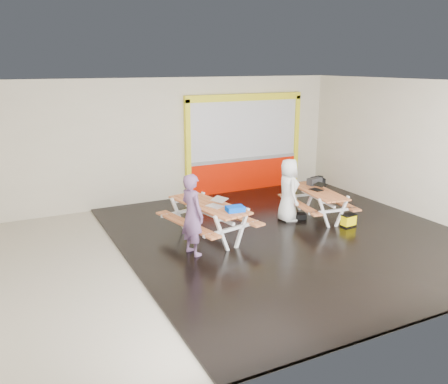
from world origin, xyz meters
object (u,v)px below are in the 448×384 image
picnic_table_left (209,212)px  dark_case (299,216)px  laptop_left (217,204)px  person_right (288,191)px  toolbox (314,181)px  laptop_right (318,188)px  backpack (320,184)px  blue_pouch (235,209)px  person_left (192,215)px  picnic_table_right (318,197)px  fluke_bag (348,220)px

picnic_table_left → dark_case: 2.69m
dark_case → laptop_left: bearing=-170.0°
person_right → toolbox: 1.07m
laptop_right → toolbox: toolbox is taller
picnic_table_left → backpack: size_ratio=5.52×
person_right → laptop_left: 2.29m
person_right → backpack: size_ratio=3.67×
backpack → laptop_right: bearing=-131.8°
blue_pouch → person_left: bearing=175.3°
backpack → dark_case: (-1.04, -0.55, -0.59)m
picnic_table_left → person_left: bearing=-135.3°
blue_pouch → person_right: bearing=26.8°
blue_pouch → dark_case: blue_pouch is taller
blue_pouch → dark_case: (2.35, 0.96, -0.80)m
picnic_table_right → laptop_left: laptop_left is taller
dark_case → laptop_right: bearing=-7.8°
blue_pouch → dark_case: size_ratio=1.09×
toolbox → fluke_bag: (0.01, -1.39, -0.67)m
picnic_table_right → fluke_bag: (0.28, -0.87, -0.40)m
person_right → backpack: bearing=-57.2°
person_left → laptop_left: (0.75, 0.43, 0.01)m
laptop_right → backpack: backpack is taller
picnic_table_left → dark_case: picnic_table_left is taller
laptop_right → toolbox: 0.51m
person_left → picnic_table_right: bearing=-91.4°
picnic_table_right → laptop_left: size_ratio=4.22×
picnic_table_right → person_left: (-3.74, -0.74, 0.31)m
picnic_table_left → fluke_bag: bearing=-13.2°
picnic_table_left → person_right: (2.32, 0.30, 0.15)m
laptop_right → picnic_table_left: bearing=-177.2°
picnic_table_left → fluke_bag: size_ratio=6.53×
picnic_table_left → laptop_right: 3.12m
laptop_right → dark_case: laptop_right is taller
dark_case → person_right: bearing=166.0°
picnic_table_right → backpack: (0.59, 0.69, 0.12)m
picnic_table_right → toolbox: bearing=62.4°
picnic_table_right → person_left: size_ratio=1.21×
laptop_right → dark_case: (-0.49, 0.07, -0.71)m
backpack → fluke_bag: 1.67m
picnic_table_left → laptop_left: 0.35m
blue_pouch → backpack: (3.39, 1.51, -0.21)m
person_right → picnic_table_right: bearing=-92.7°
picnic_table_left → blue_pouch: bearing=-69.3°
blue_pouch → toolbox: bearing=23.5°
picnic_table_right → person_right: size_ratio=1.29×
laptop_left → toolbox: (3.26, 0.83, -0.05)m
laptop_right → toolbox: bearing=62.1°
laptop_right → backpack: 0.84m
blue_pouch → toolbox: size_ratio=0.87×
picnic_table_right → blue_pouch: bearing=-163.7°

